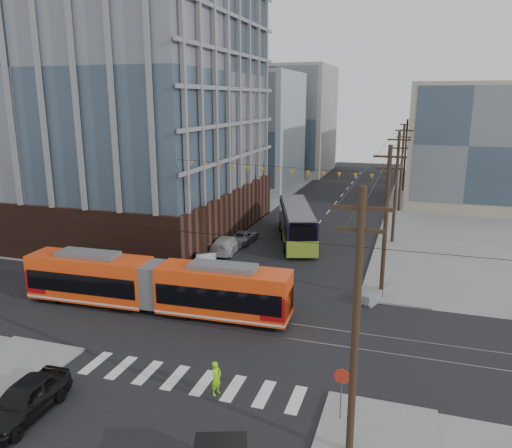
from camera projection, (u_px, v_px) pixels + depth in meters
The scene contains 17 objects.
ground at pixel (212, 353), 28.23m from camera, with size 160.00×160.00×0.00m, color slate.
office_building at pixel (101, 95), 52.51m from camera, with size 30.00×25.00×28.60m, color #381E16.
bg_bldg_nw_near at pixel (239, 131), 79.09m from camera, with size 18.00×16.00×18.00m, color #8C99A5.
bg_bldg_ne_near at pixel (464, 145), 65.83m from camera, with size 14.00×14.00×16.00m, color gray.
bg_bldg_nw_far at pixel (288, 120), 96.41m from camera, with size 16.00×18.00×20.00m, color gray.
bg_bldg_ne_far at pixel (467, 141), 83.94m from camera, with size 16.00×16.00×14.00m, color #8C99A5.
utility_pole_near at pixel (356, 330), 18.82m from camera, with size 0.30×0.30×11.00m, color black.
utility_pole_far at pixel (405, 156), 76.05m from camera, with size 0.30×0.30×11.00m, color black.
streetcar at pixel (154, 285), 33.54m from camera, with size 18.58×2.61×3.58m, color #EF4210, non-canonical shape.
city_bus at pixel (297, 223), 49.94m from camera, with size 2.83×13.04×3.70m, color black, non-canonical shape.
black_sedan at pixel (25, 400), 22.42m from camera, with size 1.96×4.87×1.66m, color black.
parked_car_silver at pixel (207, 261), 41.79m from camera, with size 1.65×4.74×1.56m, color #B4B6B8.
parked_car_white at pixel (227, 244), 46.57m from camera, with size 2.16×5.31×1.54m, color silver.
parked_car_grey at pixel (244, 236), 49.87m from camera, with size 2.01×4.36×1.21m, color slate.
pedestrian at pixel (216, 378), 24.08m from camera, with size 0.63×0.41×1.71m, color #8FF00C.
stop_sign at pixel (341, 397), 21.94m from camera, with size 0.74×0.74×2.43m, color red, non-canonical shape.
jersey_barrier at pixel (378, 294), 35.73m from camera, with size 0.84×3.72×0.74m, color slate.
Camera 1 is at (10.22, -23.60, 13.97)m, focal length 35.00 mm.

